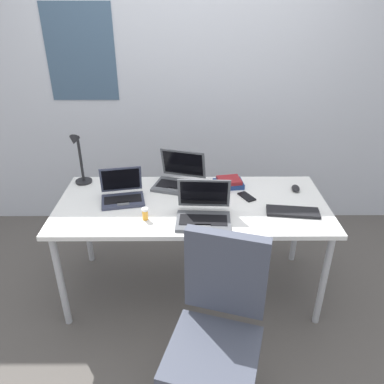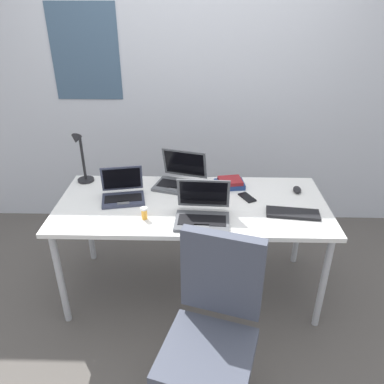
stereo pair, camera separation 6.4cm
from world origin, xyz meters
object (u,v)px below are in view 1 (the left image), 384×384
office_chair (216,345)px  cell_phone (247,197)px  computer_mouse (296,188)px  pill_bottle (145,214)px  laptop_center (179,179)px  external_keyboard (293,212)px  desk_lamp (79,159)px  laptop_near_mouse (203,212)px  book_stack (229,183)px  laptop_mid_desk (122,194)px

office_chair → cell_phone: bearing=74.7°
computer_mouse → pill_bottle: bearing=-153.3°
laptop_center → external_keyboard: laptop_center is taller
laptop_center → computer_mouse: laptop_center is taller
cell_phone → laptop_center: bearing=130.2°
external_keyboard → office_chair: office_chair is taller
desk_lamp → computer_mouse: 1.55m
laptop_near_mouse → cell_phone: size_ratio=2.53×
cell_phone → book_stack: book_stack is taller
laptop_mid_desk → cell_phone: (0.85, 0.03, -0.04)m
desk_lamp → computer_mouse: size_ratio=4.17×
desk_lamp → book_stack: size_ratio=1.80×
book_stack → pill_bottle: bearing=-141.0°
desk_lamp → external_keyboard: desk_lamp is taller
book_stack → cell_phone: bearing=-57.3°
cell_phone → pill_bottle: 0.72m
laptop_center → cell_phone: 0.50m
desk_lamp → book_stack: (1.07, -0.03, -0.17)m
external_keyboard → book_stack: book_stack is taller
laptop_mid_desk → laptop_near_mouse: laptop_near_mouse is taller
desk_lamp → office_chair: (0.92, -1.15, -0.54)m
desk_lamp → pill_bottle: 0.72m
external_keyboard → laptop_center: bearing=158.8°
pill_bottle → laptop_near_mouse: bearing=0.3°
desk_lamp → laptop_near_mouse: size_ratio=1.16×
laptop_mid_desk → book_stack: size_ratio=1.44×
cell_phone → book_stack: (-0.11, 0.17, 0.02)m
desk_lamp → cell_phone: 1.21m
laptop_center → cell_phone: bearing=-21.8°
external_keyboard → book_stack: 0.54m
pill_bottle → office_chair: size_ratio=0.08×
book_stack → computer_mouse: bearing=-8.4°
laptop_mid_desk → external_keyboard: size_ratio=0.97×
laptop_near_mouse → external_keyboard: (0.57, 0.07, -0.04)m
external_keyboard → office_chair: bearing=-118.3°
laptop_near_mouse → pill_bottle: bearing=-179.7°
pill_bottle → book_stack: 0.72m
laptop_mid_desk → laptop_center: 0.44m
laptop_near_mouse → pill_bottle: 0.36m
laptop_center → pill_bottle: laptop_center is taller
laptop_near_mouse → computer_mouse: size_ratio=3.59×
laptop_near_mouse → office_chair: 0.77m
book_stack → office_chair: 1.18m
laptop_mid_desk → cell_phone: 0.85m
external_keyboard → computer_mouse: 0.33m
laptop_near_mouse → external_keyboard: size_ratio=1.04×
laptop_near_mouse → laptop_center: (-0.16, 0.47, 0.00)m
external_keyboard → computer_mouse: size_ratio=3.44×
desk_lamp → laptop_center: size_ratio=1.00×
desk_lamp → laptop_near_mouse: bearing=-29.1°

